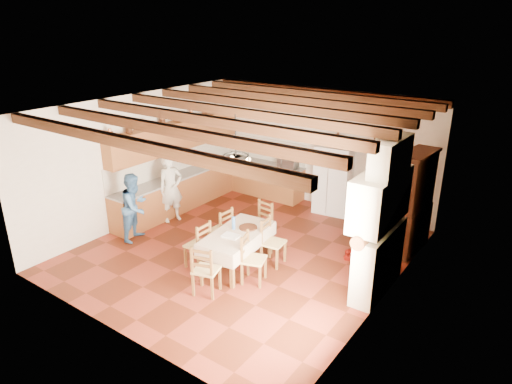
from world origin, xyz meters
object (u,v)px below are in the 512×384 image
(microwave, at_px, (288,163))
(chair_end_near, at_px, (206,269))
(person_woman_blue, at_px, (135,207))
(chair_right_near, at_px, (254,258))
(dining_table, at_px, (237,236))
(chair_left_far, at_px, (220,229))
(chair_end_far, at_px, (260,224))
(refrigerator, at_px, (334,179))
(person_woman_red, at_px, (357,222))
(person_man, at_px, (171,188))
(chair_right_far, at_px, (273,242))
(hutch, at_px, (412,202))
(chair_left_near, at_px, (198,244))

(microwave, bearing_deg, chair_end_near, -84.61)
(chair_end_near, distance_m, person_woman_blue, 2.78)
(chair_right_near, relative_size, microwave, 1.95)
(dining_table, bearing_deg, chair_left_far, 155.78)
(dining_table, bearing_deg, chair_right_near, -25.75)
(dining_table, height_order, chair_end_near, chair_end_near)
(chair_end_far, distance_m, person_woman_blue, 2.73)
(chair_end_far, xyz_separation_m, microwave, (-0.87, 2.51, 0.56))
(chair_end_near, bearing_deg, dining_table, -99.17)
(refrigerator, bearing_deg, microwave, 174.76)
(chair_end_near, relative_size, chair_end_far, 1.00)
(dining_table, xyz_separation_m, person_woman_red, (1.74, 1.62, 0.16))
(refrigerator, height_order, chair_end_near, refrigerator)
(chair_end_near, bearing_deg, person_man, -51.30)
(microwave, bearing_deg, person_woman_blue, -120.25)
(chair_right_far, bearing_deg, person_man, 77.16)
(person_man, bearing_deg, hutch, -50.03)
(chair_right_far, bearing_deg, dining_table, 124.74)
(chair_left_near, distance_m, chair_right_far, 1.47)
(hutch, bearing_deg, chair_right_far, -127.27)
(refrigerator, distance_m, person_man, 3.97)
(hutch, xyz_separation_m, chair_left_far, (-3.17, -2.31, -0.58))
(chair_left_far, xyz_separation_m, chair_right_far, (1.21, 0.16, 0.00))
(person_woman_blue, xyz_separation_m, person_woman_red, (4.26, 1.96, 0.04))
(chair_left_far, distance_m, chair_end_far, 0.86)
(person_man, bearing_deg, dining_table, -86.91)
(hutch, relative_size, microwave, 4.32)
(person_man, relative_size, person_woman_blue, 1.08)
(refrigerator, xyz_separation_m, microwave, (-1.31, -0.04, 0.18))
(chair_end_far, xyz_separation_m, person_woman_red, (1.88, 0.64, 0.31))
(dining_table, relative_size, person_man, 1.06)
(chair_end_far, bearing_deg, chair_left_far, -120.94)
(dining_table, distance_m, chair_right_near, 0.69)
(chair_end_far, bearing_deg, chair_end_near, -75.02)
(hutch, height_order, microwave, hutch)
(chair_right_far, xyz_separation_m, person_woman_blue, (-3.05, -0.81, 0.27))
(refrigerator, relative_size, chair_left_near, 1.78)
(dining_table, distance_m, person_woman_blue, 2.55)
(refrigerator, bearing_deg, chair_end_near, -98.78)
(chair_right_far, bearing_deg, chair_right_near, 179.09)
(chair_right_near, distance_m, chair_end_far, 1.48)
(chair_left_near, xyz_separation_m, chair_right_far, (1.14, 0.93, 0.00))
(hutch, height_order, chair_right_far, hutch)
(refrigerator, bearing_deg, person_woman_blue, -132.90)
(dining_table, height_order, chair_right_far, chair_right_far)
(hutch, distance_m, person_woman_red, 1.28)
(chair_left_far, xyz_separation_m, chair_end_near, (0.82, -1.38, 0.00))
(chair_left_near, relative_size, chair_right_far, 1.00)
(person_man, bearing_deg, microwave, -9.98)
(chair_end_near, relative_size, person_woman_red, 0.61)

